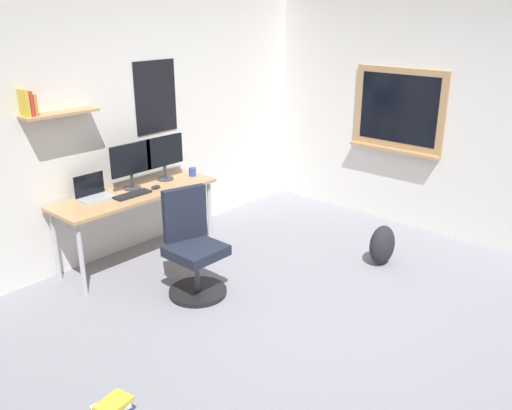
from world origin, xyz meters
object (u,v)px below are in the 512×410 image
(laptop, at_px, (93,193))
(book_stack_on_floor, at_px, (113,410))
(monitor_secondary, at_px, (165,155))
(backpack, at_px, (382,245))
(computer_mouse, at_px, (156,187))
(desk, at_px, (136,199))
(coffee_mug, at_px, (193,172))
(keyboard, at_px, (132,195))
(office_chair, at_px, (193,250))
(monitor_primary, at_px, (131,163))

(laptop, relative_size, book_stack_on_floor, 1.23)
(monitor_secondary, distance_m, backpack, 2.39)
(computer_mouse, bearing_deg, backpack, -53.37)
(desk, relative_size, book_stack_on_floor, 6.60)
(desk, relative_size, coffee_mug, 18.09)
(desk, relative_size, laptop, 5.37)
(coffee_mug, distance_m, book_stack_on_floor, 2.93)
(laptop, bearing_deg, backpack, -46.50)
(keyboard, bearing_deg, book_stack_on_floor, -130.38)
(monitor_secondary, height_order, backpack, monitor_secondary)
(backpack, bearing_deg, laptop, 133.50)
(monitor_secondary, bearing_deg, laptop, 176.68)
(office_chair, bearing_deg, laptop, 105.79)
(monitor_secondary, height_order, book_stack_on_floor, monitor_secondary)
(desk, xyz_separation_m, coffee_mug, (0.73, -0.02, 0.12))
(desk, relative_size, monitor_primary, 3.59)
(coffee_mug, relative_size, backpack, 0.23)
(computer_mouse, bearing_deg, keyboard, 180.00)
(desk, distance_m, monitor_secondary, 0.58)
(monitor_secondary, distance_m, computer_mouse, 0.40)
(monitor_primary, height_order, book_stack_on_floor, monitor_primary)
(office_chair, relative_size, coffee_mug, 10.33)
(book_stack_on_floor, bearing_deg, backpack, -2.44)
(backpack, bearing_deg, computer_mouse, 126.63)
(laptop, height_order, coffee_mug, laptop)
(office_chair, bearing_deg, computer_mouse, 71.94)
(computer_mouse, bearing_deg, book_stack_on_floor, -135.47)
(backpack, bearing_deg, monitor_secondary, 118.87)
(computer_mouse, height_order, book_stack_on_floor, computer_mouse)
(office_chair, height_order, coffee_mug, office_chair)
(laptop, distance_m, coffee_mug, 1.12)
(monitor_secondary, distance_m, book_stack_on_floor, 2.86)
(desk, bearing_deg, book_stack_on_floor, -130.82)
(desk, distance_m, computer_mouse, 0.23)
(backpack, bearing_deg, monitor_primary, 127.30)
(desk, bearing_deg, keyboard, -139.78)
(office_chair, xyz_separation_m, monitor_primary, (0.12, 1.00, 0.59))
(laptop, height_order, backpack, laptop)
(laptop, bearing_deg, monitor_primary, -6.61)
(office_chair, xyz_separation_m, backpack, (1.63, -0.98, -0.21))
(laptop, xyz_separation_m, keyboard, (0.29, -0.21, -0.04))
(desk, xyz_separation_m, monitor_primary, (0.04, 0.09, 0.34))
(computer_mouse, bearing_deg, coffee_mug, 5.33)
(keyboard, height_order, book_stack_on_floor, keyboard)
(backpack, relative_size, book_stack_on_floor, 1.61)
(desk, bearing_deg, office_chair, -94.86)
(book_stack_on_floor, bearing_deg, computer_mouse, 44.53)
(desk, xyz_separation_m, laptop, (-0.37, 0.14, 0.13))
(office_chair, distance_m, backpack, 1.91)
(monitor_secondary, relative_size, book_stack_on_floor, 1.84)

